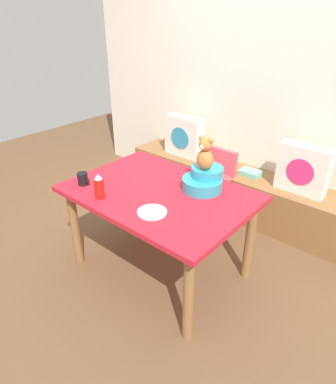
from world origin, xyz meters
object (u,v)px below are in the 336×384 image
pillow_floral_right (303,169)px  coffee_mug (83,179)px  infant_seat_teal (204,180)px  ketchup_bottle (99,187)px  dinner_plate_near (152,212)px  pillow_floral_left (184,136)px  highchair (213,180)px  teddy_bear (205,154)px  dining_table (159,202)px  book_stack (251,173)px

pillow_floral_right → coffee_mug: pillow_floral_right is taller
infant_seat_teal → ketchup_bottle: size_ratio=1.78×
pillow_floral_right → dinner_plate_near: 1.54m
pillow_floral_left → ketchup_bottle: (0.46, -1.56, 0.15)m
highchair → infant_seat_teal: bearing=-64.5°
ketchup_bottle → teddy_bear: bearing=51.1°
pillow_floral_left → dinner_plate_near: bearing=-58.9°
dining_table → teddy_bear: size_ratio=5.42×
dining_table → teddy_bear: 0.50m
pillow_floral_left → teddy_bear: 1.39m
dining_table → dinner_plate_near: 0.33m
infant_seat_teal → teddy_bear: size_ratio=1.32×
coffee_mug → book_stack: bearing=67.3°
dining_table → ketchup_bottle: 0.47m
book_stack → infant_seat_teal: size_ratio=0.61×
book_stack → coffee_mug: size_ratio=1.67×
dining_table → ketchup_bottle: size_ratio=7.32×
highchair → dinner_plate_near: bearing=-79.1°
teddy_bear → ketchup_bottle: (-0.48, -0.60, -0.19)m
teddy_bear → coffee_mug: size_ratio=2.08×
coffee_mug → pillow_floral_left: bearing=97.6°
teddy_bear → ketchup_bottle: size_ratio=1.35×
dining_table → highchair: 0.80m
pillow_floral_left → ketchup_bottle: 1.63m
pillow_floral_left → highchair: (0.68, -0.42, -0.16)m
pillow_floral_right → dining_table: size_ratio=0.32×
highchair → coffee_mug: coffee_mug is taller
infant_seat_teal → ketchup_bottle: bearing=-128.8°
highchair → dinner_plate_near: size_ratio=3.95×
ketchup_bottle → pillow_floral_left: bearing=106.5°
coffee_mug → ketchup_bottle: bearing=-11.0°
pillow_floral_left → book_stack: size_ratio=2.20×
infant_seat_teal → teddy_bear: teddy_bear is taller
pillow_floral_right → book_stack: pillow_floral_right is taller
pillow_floral_left → dining_table: pillow_floral_left is taller
highchair → dinner_plate_near: (0.20, -1.05, 0.22)m
highchair → teddy_bear: (0.26, -0.55, 0.50)m
dining_table → coffee_mug: size_ratio=11.29×
pillow_floral_right → teddy_bear: teddy_bear is taller
infant_seat_teal → book_stack: bearing=96.0°
highchair → ketchup_bottle: ketchup_bottle is taller
dining_table → infant_seat_teal: infant_seat_teal is taller
pillow_floral_right → teddy_bear: (-0.40, -0.96, 0.34)m
book_stack → dining_table: size_ratio=0.15×
ketchup_bottle → coffee_mug: size_ratio=1.54×
book_stack → dinner_plate_near: dinner_plate_near is taller
pillow_floral_right → dining_table: 1.36m
dining_table → book_stack: bearing=84.3°
infant_seat_teal → ketchup_bottle: (-0.48, -0.60, 0.02)m
ketchup_bottle → dinner_plate_near: bearing=12.0°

